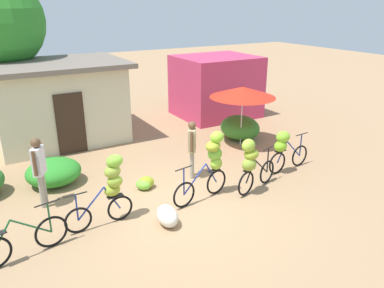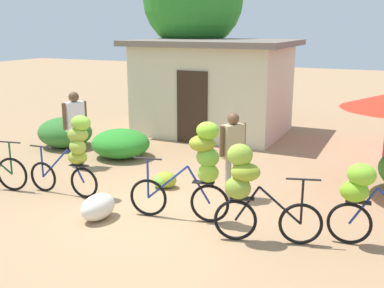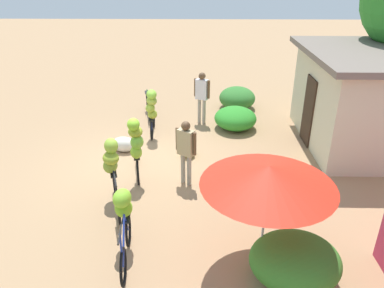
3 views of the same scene
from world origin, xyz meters
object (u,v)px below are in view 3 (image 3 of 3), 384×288
building_low (364,98)px  bicycle_center_loaded (136,144)px  bicycle_rightmost (124,218)px  banana_pile_on_ground (188,151)px  produce_sack (124,144)px  market_umbrella (268,176)px  bicycle_leftmost (148,105)px  person_bystander (202,92)px  person_vendor (186,147)px  bicycle_by_shop (112,168)px  bicycle_near_pile (152,109)px

building_low → bicycle_center_loaded: 6.71m
bicycle_rightmost → banana_pile_on_ground: 4.08m
bicycle_rightmost → produce_sack: size_ratio=2.32×
market_umbrella → bicycle_leftmost: (-7.38, -2.93, -1.50)m
market_umbrella → person_bystander: size_ratio=1.26×
bicycle_center_loaded → person_vendor: bearing=83.1°
bicycle_center_loaded → market_umbrella: bearing=42.0°
market_umbrella → bicycle_by_shop: market_umbrella is taller
building_low → bicycle_by_shop: size_ratio=2.96×
bicycle_near_pile → person_bystander: person_bystander is taller
building_low → banana_pile_on_ground: (1.01, -5.08, -1.25)m
bicycle_center_loaded → produce_sack: 1.87m
bicycle_near_pile → bicycle_rightmost: 5.18m
bicycle_near_pile → building_low: bearing=87.5°
person_bystander → bicycle_leftmost: bearing=-109.9°
banana_pile_on_ground → person_vendor: size_ratio=0.35×
bicycle_rightmost → bicycle_near_pile: bearing=-179.0°
banana_pile_on_ground → person_vendor: bearing=0.1°
bicycle_by_shop → market_umbrella: bearing=57.2°
bicycle_rightmost → person_bystander: (-6.37, 1.44, 0.31)m
bicycle_leftmost → person_bystander: 2.15m
banana_pile_on_ground → produce_sack: bearing=-98.1°
bicycle_near_pile → produce_sack: bicycle_near_pile is taller
banana_pile_on_ground → person_bystander: 2.67m
bicycle_by_shop → bicycle_near_pile: bearing=172.8°
building_low → bicycle_rightmost: size_ratio=2.86×
market_umbrella → bicycle_rightmost: bearing=-97.4°
bicycle_near_pile → person_vendor: person_vendor is taller
bicycle_near_pile → banana_pile_on_ground: 1.88m
bicycle_leftmost → produce_sack: 2.93m
bicycle_by_shop → person_bystander: person_bystander is taller
building_low → bicycle_leftmost: (-2.16, -6.59, -1.04)m
person_vendor → bicycle_by_shop: bearing=-62.4°
building_low → bicycle_by_shop: (3.28, -6.66, -0.52)m
bicycle_rightmost → banana_pile_on_ground: bearing=165.1°
building_low → bicycle_near_pile: bearing=-92.5°
bicycle_leftmost → bicycle_center_loaded: size_ratio=1.02×
building_low → bicycle_rightmost: building_low is taller
bicycle_center_loaded → bicycle_leftmost: bearing=-176.1°
bicycle_center_loaded → bicycle_rightmost: 2.61m
person_vendor → produce_sack: bearing=-132.7°
person_bystander → bicycle_rightmost: bearing=-12.7°
person_vendor → market_umbrella: bearing=27.1°
bicycle_near_pile → person_vendor: bearing=22.6°
bicycle_by_shop → bicycle_rightmost: 1.71m
bicycle_center_loaded → bicycle_near_pile: bearing=178.3°
bicycle_rightmost → produce_sack: (-4.16, -0.82, -0.55)m
market_umbrella → produce_sack: market_umbrella is taller
market_umbrella → produce_sack: bearing=-143.8°
banana_pile_on_ground → bicycle_center_loaded: bearing=-42.9°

